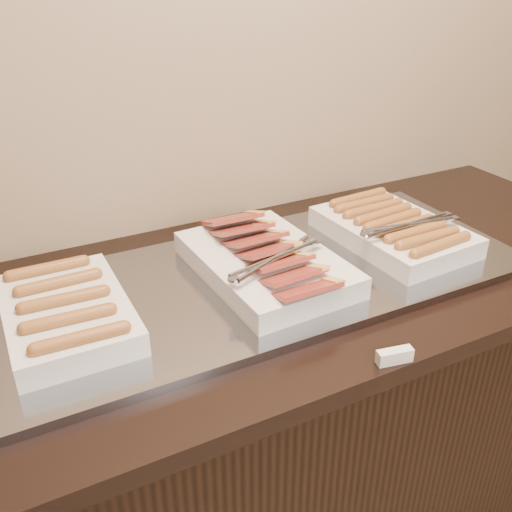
# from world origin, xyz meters

# --- Properties ---
(counter) EXTENTS (2.06, 0.76, 0.90)m
(counter) POSITION_xyz_m (0.00, 2.13, 0.45)
(counter) COLOR black
(counter) RESTS_ON ground
(warming_tray) EXTENTS (1.20, 0.50, 0.02)m
(warming_tray) POSITION_xyz_m (0.02, 2.13, 0.91)
(warming_tray) COLOR gray
(warming_tray) RESTS_ON counter
(dish_left) EXTENTS (0.22, 0.34, 0.07)m
(dish_left) POSITION_xyz_m (-0.41, 2.13, 0.95)
(dish_left) COLOR silver
(dish_left) RESTS_ON warming_tray
(dish_center) EXTENTS (0.29, 0.42, 0.09)m
(dish_center) POSITION_xyz_m (0.02, 2.13, 0.95)
(dish_center) COLOR silver
(dish_center) RESTS_ON warming_tray
(dish_right) EXTENTS (0.28, 0.38, 0.08)m
(dish_right) POSITION_xyz_m (0.38, 2.13, 0.95)
(dish_right) COLOR silver
(dish_right) RESTS_ON warming_tray
(label_holder) EXTENTS (0.07, 0.03, 0.03)m
(label_holder) POSITION_xyz_m (0.09, 1.77, 0.91)
(label_holder) COLOR silver
(label_holder) RESTS_ON counter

